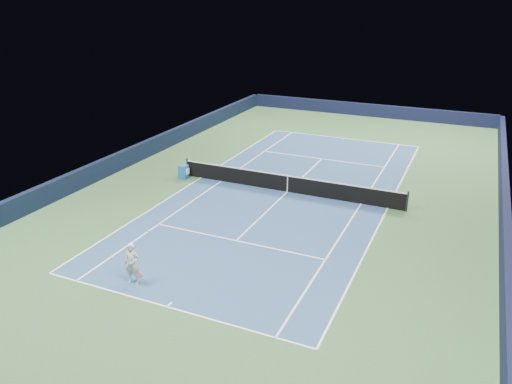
% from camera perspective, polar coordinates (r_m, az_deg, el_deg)
% --- Properties ---
extents(ground, '(40.00, 40.00, 0.00)m').
position_cam_1_polar(ground, '(27.61, 3.60, 0.02)').
color(ground, '#31562F').
rests_on(ground, ground).
extents(wall_far, '(22.00, 0.35, 1.10)m').
position_cam_1_polar(wall_far, '(45.80, 12.58, 9.14)').
color(wall_far, black).
rests_on(wall_far, ground).
extents(wall_right, '(0.35, 40.00, 1.10)m').
position_cam_1_polar(wall_right, '(26.01, 26.55, -2.50)').
color(wall_right, black).
rests_on(wall_right, ground).
extents(wall_left, '(0.35, 40.00, 1.10)m').
position_cam_1_polar(wall_left, '(32.57, -14.51, 3.83)').
color(wall_left, black).
rests_on(wall_left, ground).
extents(court_surface, '(10.97, 23.77, 0.01)m').
position_cam_1_polar(court_surface, '(27.61, 3.60, 0.03)').
color(court_surface, navy).
rests_on(court_surface, ground).
extents(baseline_far, '(10.97, 0.08, 0.00)m').
position_cam_1_polar(baseline_far, '(38.40, 9.95, 6.08)').
color(baseline_far, white).
rests_on(baseline_far, ground).
extents(baseline_near, '(10.97, 0.08, 0.00)m').
position_cam_1_polar(baseline_near, '(18.22, -10.14, -12.78)').
color(baseline_near, white).
rests_on(baseline_near, ground).
extents(sideline_doubles_right, '(0.08, 23.77, 0.00)m').
position_cam_1_polar(sideline_doubles_right, '(26.36, 14.82, -1.78)').
color(sideline_doubles_right, white).
rests_on(sideline_doubles_right, ground).
extents(sideline_doubles_left, '(0.08, 23.77, 0.00)m').
position_cam_1_polar(sideline_doubles_left, '(29.83, -6.30, 1.65)').
color(sideline_doubles_left, white).
rests_on(sideline_doubles_left, ground).
extents(sideline_singles_right, '(0.08, 23.77, 0.00)m').
position_cam_1_polar(sideline_singles_right, '(26.57, 11.93, -1.32)').
color(sideline_singles_right, white).
rests_on(sideline_singles_right, ground).
extents(sideline_singles_left, '(0.08, 23.77, 0.00)m').
position_cam_1_polar(sideline_singles_left, '(29.19, -3.97, 1.27)').
color(sideline_singles_left, white).
rests_on(sideline_singles_left, ground).
extents(service_line_far, '(8.23, 0.08, 0.00)m').
position_cam_1_polar(service_line_far, '(33.33, 7.52, 3.78)').
color(service_line_far, white).
rests_on(service_line_far, ground).
extents(service_line_near, '(8.23, 0.08, 0.00)m').
position_cam_1_polar(service_line_near, '(22.26, -2.29, -5.58)').
color(service_line_near, white).
rests_on(service_line_near, ground).
extents(center_service_line, '(0.08, 12.80, 0.00)m').
position_cam_1_polar(center_service_line, '(27.61, 3.60, 0.04)').
color(center_service_line, white).
rests_on(center_service_line, ground).
extents(center_mark_far, '(0.08, 0.30, 0.00)m').
position_cam_1_polar(center_mark_far, '(38.26, 9.89, 6.03)').
color(center_mark_far, white).
rests_on(center_mark_far, ground).
extents(center_mark_near, '(0.08, 0.30, 0.00)m').
position_cam_1_polar(center_mark_near, '(18.32, -9.87, -12.55)').
color(center_mark_near, white).
rests_on(center_mark_near, ground).
extents(tennis_net, '(12.90, 0.10, 1.07)m').
position_cam_1_polar(tennis_net, '(27.43, 3.63, 1.00)').
color(tennis_net, black).
rests_on(tennis_net, ground).
extents(sponsor_cube, '(0.55, 0.45, 0.79)m').
position_cam_1_polar(sponsor_cube, '(29.79, -8.28, 2.31)').
color(sponsor_cube, '#1D5EAF').
rests_on(sponsor_cube, ground).
extents(tennis_player, '(0.79, 1.27, 1.79)m').
position_cam_1_polar(tennis_player, '(19.39, -13.96, -7.96)').
color(tennis_player, silver).
rests_on(tennis_player, ground).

